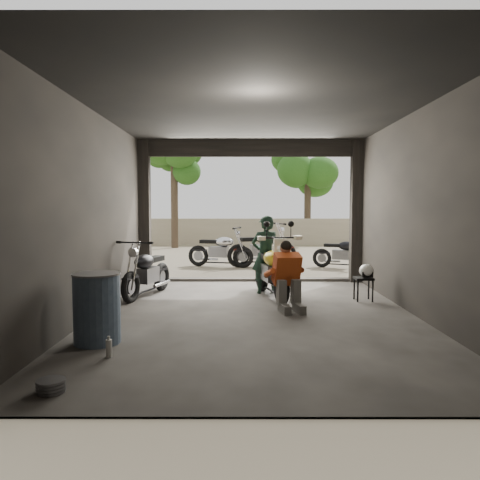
{
  "coord_description": "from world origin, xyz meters",
  "views": [
    {
      "loc": [
        -0.22,
        -7.15,
        1.7
      ],
      "look_at": [
        -0.23,
        0.6,
        1.16
      ],
      "focal_mm": 35.0,
      "sensor_mm": 36.0,
      "label": 1
    }
  ],
  "objects_px": {
    "left_bike": "(147,268)",
    "rider": "(266,255)",
    "outside_bike_b": "(263,245)",
    "stool": "(363,281)",
    "mechanic": "(289,278)",
    "main_bike": "(271,266)",
    "oil_drum": "(97,309)",
    "sign_post": "(378,215)",
    "helmet": "(366,271)",
    "outside_bike_c": "(343,250)",
    "outside_bike_a": "(220,247)"
  },
  "relations": [
    {
      "from": "left_bike",
      "to": "rider",
      "type": "relative_size",
      "value": 1.05
    },
    {
      "from": "outside_bike_b",
      "to": "stool",
      "type": "height_order",
      "value": "outside_bike_b"
    },
    {
      "from": "rider",
      "to": "mechanic",
      "type": "height_order",
      "value": "rider"
    },
    {
      "from": "main_bike",
      "to": "left_bike",
      "type": "relative_size",
      "value": 1.12
    },
    {
      "from": "oil_drum",
      "to": "sign_post",
      "type": "relative_size",
      "value": 0.39
    },
    {
      "from": "main_bike",
      "to": "left_bike",
      "type": "distance_m",
      "value": 2.35
    },
    {
      "from": "outside_bike_b",
      "to": "rider",
      "type": "xyz_separation_m",
      "value": [
        -0.14,
        -4.34,
        0.14
      ]
    },
    {
      "from": "left_bike",
      "to": "mechanic",
      "type": "xyz_separation_m",
      "value": [
        2.57,
        -1.27,
        0.01
      ]
    },
    {
      "from": "stool",
      "to": "mechanic",
      "type": "bearing_deg",
      "value": -150.33
    },
    {
      "from": "outside_bike_b",
      "to": "helmet",
      "type": "relative_size",
      "value": 6.94
    },
    {
      "from": "rider",
      "to": "stool",
      "type": "xyz_separation_m",
      "value": [
        1.73,
        -0.74,
        -0.4
      ]
    },
    {
      "from": "left_bike",
      "to": "outside_bike_c",
      "type": "relative_size",
      "value": 1.08
    },
    {
      "from": "sign_post",
      "to": "rider",
      "type": "bearing_deg",
      "value": -155.48
    },
    {
      "from": "outside_bike_a",
      "to": "helmet",
      "type": "distance_m",
      "value": 5.69
    },
    {
      "from": "outside_bike_a",
      "to": "outside_bike_c",
      "type": "xyz_separation_m",
      "value": [
        3.44,
        -0.3,
        -0.07
      ]
    },
    {
      "from": "outside_bike_c",
      "to": "stool",
      "type": "height_order",
      "value": "outside_bike_c"
    },
    {
      "from": "main_bike",
      "to": "stool",
      "type": "height_order",
      "value": "main_bike"
    },
    {
      "from": "mechanic",
      "to": "oil_drum",
      "type": "distance_m",
      "value": 3.16
    },
    {
      "from": "mechanic",
      "to": "left_bike",
      "type": "bearing_deg",
      "value": 142.66
    },
    {
      "from": "mechanic",
      "to": "oil_drum",
      "type": "xyz_separation_m",
      "value": [
        -2.57,
        -1.84,
        -0.12
      ]
    },
    {
      "from": "outside_bike_b",
      "to": "oil_drum",
      "type": "distance_m",
      "value": 8.1
    },
    {
      "from": "outside_bike_a",
      "to": "sign_post",
      "type": "height_order",
      "value": "sign_post"
    },
    {
      "from": "outside_bike_a",
      "to": "oil_drum",
      "type": "height_order",
      "value": "outside_bike_a"
    },
    {
      "from": "left_bike",
      "to": "rider",
      "type": "bearing_deg",
      "value": 22.69
    },
    {
      "from": "left_bike",
      "to": "rider",
      "type": "height_order",
      "value": "rider"
    },
    {
      "from": "outside_bike_a",
      "to": "sign_post",
      "type": "relative_size",
      "value": 0.75
    },
    {
      "from": "outside_bike_a",
      "to": "helmet",
      "type": "relative_size",
      "value": 6.35
    },
    {
      "from": "mechanic",
      "to": "stool",
      "type": "height_order",
      "value": "mechanic"
    },
    {
      "from": "outside_bike_b",
      "to": "rider",
      "type": "distance_m",
      "value": 4.34
    },
    {
      "from": "outside_bike_a",
      "to": "mechanic",
      "type": "height_order",
      "value": "outside_bike_a"
    },
    {
      "from": "left_bike",
      "to": "outside_bike_c",
      "type": "height_order",
      "value": "left_bike"
    },
    {
      "from": "helmet",
      "to": "sign_post",
      "type": "height_order",
      "value": "sign_post"
    },
    {
      "from": "outside_bike_c",
      "to": "sign_post",
      "type": "bearing_deg",
      "value": -123.09
    },
    {
      "from": "stool",
      "to": "helmet",
      "type": "bearing_deg",
      "value": -11.24
    },
    {
      "from": "left_bike",
      "to": "outside_bike_b",
      "type": "distance_m",
      "value": 5.22
    },
    {
      "from": "left_bike",
      "to": "helmet",
      "type": "height_order",
      "value": "left_bike"
    },
    {
      "from": "outside_bike_c",
      "to": "helmet",
      "type": "relative_size",
      "value": 5.6
    },
    {
      "from": "left_bike",
      "to": "main_bike",
      "type": "bearing_deg",
      "value": 12.84
    },
    {
      "from": "outside_bike_b",
      "to": "helmet",
      "type": "height_order",
      "value": "outside_bike_b"
    },
    {
      "from": "stool",
      "to": "oil_drum",
      "type": "distance_m",
      "value": 4.8
    },
    {
      "from": "main_bike",
      "to": "rider",
      "type": "xyz_separation_m",
      "value": [
        -0.08,
        0.4,
        0.17
      ]
    },
    {
      "from": "outside_bike_a",
      "to": "stool",
      "type": "relative_size",
      "value": 3.81
    },
    {
      "from": "left_bike",
      "to": "outside_bike_b",
      "type": "height_order",
      "value": "outside_bike_b"
    },
    {
      "from": "stool",
      "to": "oil_drum",
      "type": "xyz_separation_m",
      "value": [
        -4.0,
        -2.65,
        0.07
      ]
    },
    {
      "from": "left_bike",
      "to": "stool",
      "type": "relative_size",
      "value": 3.64
    },
    {
      "from": "outside_bike_b",
      "to": "mechanic",
      "type": "distance_m",
      "value": 5.9
    },
    {
      "from": "left_bike",
      "to": "oil_drum",
      "type": "distance_m",
      "value": 3.11
    },
    {
      "from": "main_bike",
      "to": "sign_post",
      "type": "height_order",
      "value": "sign_post"
    },
    {
      "from": "stool",
      "to": "helmet",
      "type": "relative_size",
      "value": 1.67
    },
    {
      "from": "helmet",
      "to": "oil_drum",
      "type": "distance_m",
      "value": 4.84
    }
  ]
}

